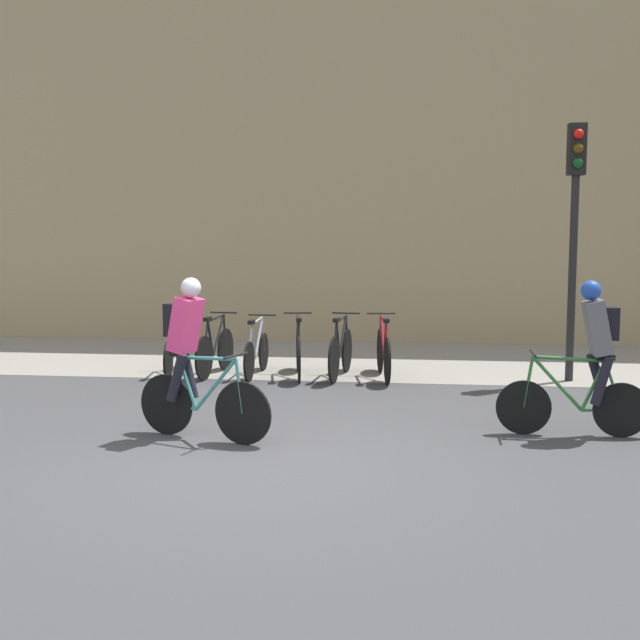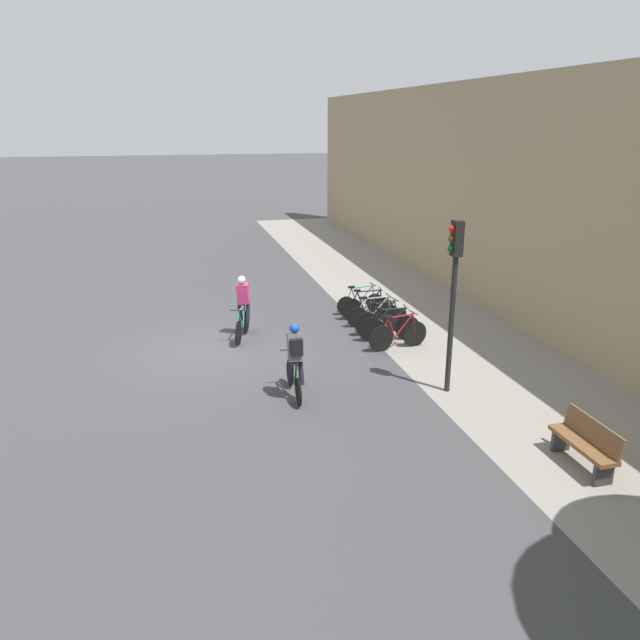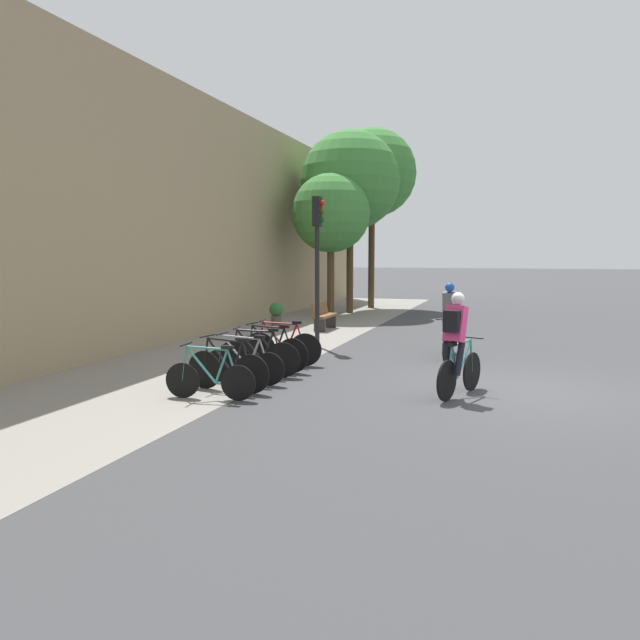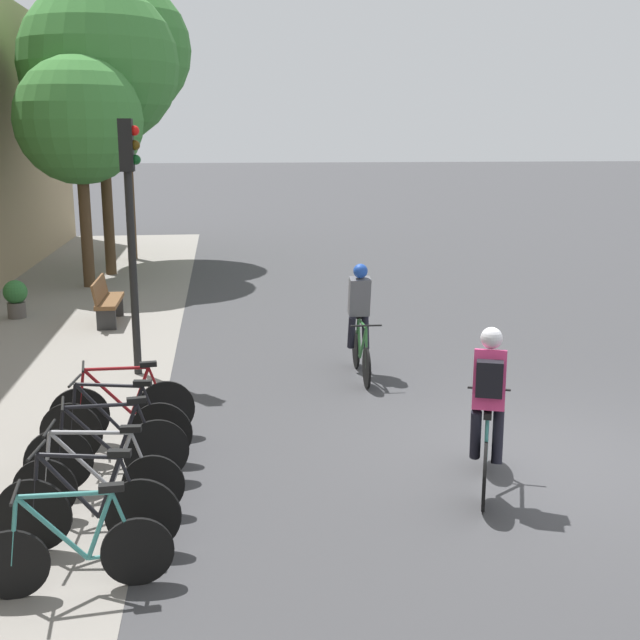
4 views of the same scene
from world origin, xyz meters
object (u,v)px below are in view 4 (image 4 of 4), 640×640
(parked_bike_2, at_px, (99,480))
(traffic_light_pole, at_px, (130,202))
(parked_bike_1, at_px, (88,509))
(parked_bike_3, at_px, (108,451))
(bench, at_px, (107,300))
(potted_plant, at_px, (16,297))
(cyclist_pink, at_px, (488,408))
(parked_bike_4, at_px, (116,428))
(parked_bike_5, at_px, (123,408))
(cyclist_grey, at_px, (360,315))
(parked_bike_0, at_px, (75,550))

(parked_bike_2, bearing_deg, traffic_light_pole, 1.21)
(parked_bike_1, relative_size, parked_bike_3, 0.99)
(bench, height_order, potted_plant, bench)
(cyclist_pink, bearing_deg, parked_bike_3, 80.66)
(parked_bike_4, bearing_deg, potted_plant, 20.72)
(parked_bike_2, height_order, parked_bike_5, parked_bike_5)
(cyclist_pink, xyz_separation_m, parked_bike_5, (1.98, 3.89, -0.53))
(parked_bike_2, relative_size, parked_bike_4, 0.96)
(cyclist_grey, xyz_separation_m, parked_bike_1, (-5.09, 3.32, -0.54))
(cyclist_grey, relative_size, parked_bike_1, 1.05)
(cyclist_pink, distance_m, parked_bike_3, 3.98)
(parked_bike_0, distance_m, parked_bike_3, 2.01)
(parked_bike_0, distance_m, traffic_light_pole, 6.61)
(cyclist_grey, height_order, parked_bike_0, cyclist_grey)
(cyclist_grey, bearing_deg, traffic_light_pole, 82.77)
(cyclist_grey, distance_m, parked_bike_2, 5.56)
(parked_bike_4, bearing_deg, cyclist_grey, -47.14)
(parked_bike_5, distance_m, potted_plant, 7.73)
(cyclist_grey, relative_size, parked_bike_2, 1.06)
(parked_bike_3, distance_m, parked_bike_4, 0.67)
(parked_bike_1, xyz_separation_m, parked_bike_3, (1.34, -0.00, 0.00))
(parked_bike_3, bearing_deg, potted_plant, 19.21)
(parked_bike_3, bearing_deg, parked_bike_5, -0.01)
(parked_bike_2, distance_m, bench, 8.52)
(parked_bike_0, height_order, traffic_light_pole, traffic_light_pole)
(parked_bike_0, distance_m, potted_plant, 10.91)
(potted_plant, bearing_deg, parked_bike_5, -157.52)
(parked_bike_0, relative_size, traffic_light_pole, 0.41)
(parked_bike_1, relative_size, parked_bike_4, 0.96)
(parked_bike_3, bearing_deg, parked_bike_0, -179.96)
(parked_bike_0, distance_m, bench, 9.85)
(parked_bike_0, relative_size, parked_bike_2, 0.96)
(parked_bike_4, height_order, potted_plant, parked_bike_4)
(traffic_light_pole, height_order, bench, traffic_light_pole)
(potted_plant, bearing_deg, parked_bike_4, -159.28)
(parked_bike_3, bearing_deg, cyclist_pink, -99.34)
(bench, distance_m, potted_plant, 2.04)
(parked_bike_5, height_order, potted_plant, parked_bike_5)
(cyclist_grey, distance_m, parked_bike_4, 4.56)
(cyclist_pink, relative_size, traffic_light_pole, 0.46)
(parked_bike_5, xyz_separation_m, traffic_light_pole, (2.84, 0.10, 2.26))
(parked_bike_2, height_order, parked_bike_3, parked_bike_3)
(parked_bike_4, height_order, traffic_light_pole, traffic_light_pole)
(cyclist_grey, relative_size, parked_bike_3, 1.04)
(cyclist_grey, height_order, potted_plant, cyclist_grey)
(parked_bike_3, relative_size, parked_bike_4, 0.98)
(parked_bike_2, height_order, potted_plant, parked_bike_2)
(parked_bike_4, relative_size, traffic_light_pole, 0.44)
(cyclist_grey, bearing_deg, cyclist_pink, -172.59)
(bench, bearing_deg, parked_bike_2, -172.93)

